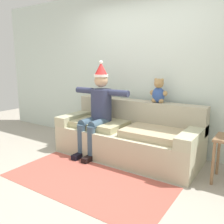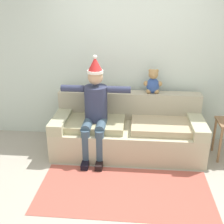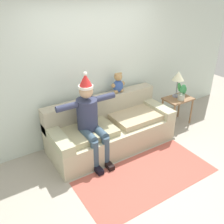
% 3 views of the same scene
% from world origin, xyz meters
% --- Properties ---
extents(ground_plane, '(10.00, 10.00, 0.00)m').
position_xyz_m(ground_plane, '(0.00, 0.00, 0.00)').
color(ground_plane, '#AAA193').
extents(back_wall, '(7.00, 0.10, 2.70)m').
position_xyz_m(back_wall, '(0.00, 1.55, 1.35)').
color(back_wall, silver).
rests_on(back_wall, ground_plane).
extents(couch, '(2.25, 0.93, 0.86)m').
position_xyz_m(couch, '(0.00, 1.01, 0.33)').
color(couch, '#BBB594').
rests_on(couch, ground_plane).
extents(person_seated, '(1.02, 0.77, 1.51)m').
position_xyz_m(person_seated, '(-0.48, 0.84, 0.76)').
color(person_seated, '#313653').
rests_on(person_seated, ground_plane).
extents(teddy_bear, '(0.29, 0.17, 0.38)m').
position_xyz_m(teddy_bear, '(0.36, 1.30, 1.03)').
color(teddy_bear, '#335199').
rests_on(teddy_bear, couch).
extents(area_rug, '(2.16, 1.03, 0.01)m').
position_xyz_m(area_rug, '(0.00, -0.06, 0.00)').
color(area_rug, '#AB5447').
rests_on(area_rug, ground_plane).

